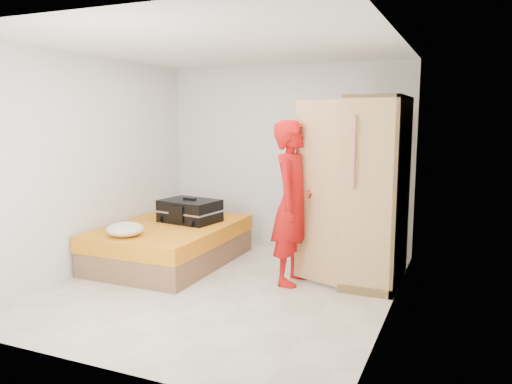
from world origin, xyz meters
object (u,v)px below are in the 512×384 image
at_px(person, 293,203).
at_px(round_cushion, 125,229).
at_px(wardrobe, 372,195).
at_px(suitcase, 190,211).
at_px(bed, 171,243).

distance_m(person, round_cushion, 1.97).
xyz_separation_m(wardrobe, suitcase, (-2.37, -0.05, -0.35)).
height_order(person, round_cushion, person).
relative_size(bed, suitcase, 2.46).
distance_m(bed, wardrobe, 2.63).
relative_size(bed, round_cushion, 4.72).
bearing_deg(person, suitcase, 76.06).
distance_m(suitcase, round_cushion, 1.04).
xyz_separation_m(bed, wardrobe, (2.50, 0.31, 0.75)).
xyz_separation_m(bed, round_cushion, (-0.14, -0.74, 0.33)).
distance_m(bed, round_cushion, 0.82).
relative_size(person, round_cushion, 4.30).
bearing_deg(round_cushion, wardrobe, 21.68).
height_order(bed, person, person).
bearing_deg(bed, person, -3.97).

